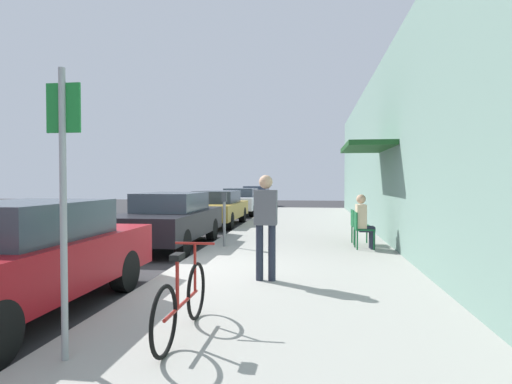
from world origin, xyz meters
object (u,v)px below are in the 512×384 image
Objects in this scene: parked_car_1 at (170,219)px; parked_car_3 at (241,201)px; street_sign at (63,190)px; parking_meter at (224,215)px; cafe_chair_0 at (361,227)px; pedestrian_standing at (266,219)px; parked_car_0 at (18,258)px; seated_patron_0 at (363,219)px; bicycle_0 at (182,301)px; parked_car_2 at (217,207)px; parked_car_4 at (256,196)px; cafe_chair_1 at (357,224)px.

parked_car_1 reaches higher than parked_car_3.
street_sign reaches higher than parked_car_1.
parking_meter is 3.30m from cafe_chair_0.
parked_car_1 reaches higher than cafe_chair_0.
cafe_chair_0 is 0.51× the size of pedestrian_standing.
pedestrian_standing reaches higher than cafe_chair_0.
parked_car_0 is at bearing -90.00° from parked_car_3.
parked_car_3 is 3.41× the size of seated_patron_0.
cafe_chair_0 is (2.47, 5.94, 0.14)m from bicycle_0.
parked_car_1 is at bearing 175.73° from seated_patron_0.
seated_patron_0 is at bearing -4.27° from parked_car_1.
parked_car_4 is at bearing 90.00° from parked_car_2.
parked_car_1 is 4.91m from seated_patron_0.
parked_car_0 is at bearing -90.00° from parked_car_1.
pedestrian_standing is (2.95, -14.63, 0.41)m from parked_car_3.
pedestrian_standing is at bearing -72.11° from parked_car_2.
cafe_chair_0 is at bearing 61.30° from pedestrian_standing.
parking_meter is 3.40m from cafe_chair_1.
pedestrian_standing is at bearing -81.86° from parked_car_4.
parked_car_2 is at bearing 104.98° from parking_meter.
street_sign is 1.52× the size of bicycle_0.
parked_car_3 is 14.93m from pedestrian_standing.
parked_car_2 reaches higher than cafe_chair_0.
parked_car_3 is at bearing 97.82° from parking_meter.
parked_car_4 is 20.83m from pedestrian_standing.
street_sign is (-0.05, -6.54, 0.75)m from parking_meter.
parked_car_2 is at bearing 107.89° from pedestrian_standing.
street_sign is 7.50m from cafe_chair_0.
cafe_chair_1 is 0.51× the size of pedestrian_standing.
parked_car_3 reaches higher than cafe_chair_0.
cafe_chair_0 is at bearing 63.33° from street_sign.
cafe_chair_0 is 0.20m from seated_patron_0.
parked_car_2 is at bearing 90.00° from parked_car_0.
bicycle_0 is at bearing -113.08° from seated_patron_0.
parked_car_4 is 17.85m from seated_patron_0.
pedestrian_standing is at bearing 65.59° from street_sign.
parked_car_2 reaches higher than cafe_chair_1.
parked_car_1 reaches higher than parked_car_4.
parked_car_0 is 1.00× the size of parked_car_3.
cafe_chair_0 is (3.28, 0.10, -0.26)m from parking_meter.
cafe_chair_1 is (3.28, 0.85, -0.26)m from parking_meter.
street_sign is at bearing -42.09° from parked_car_0.
cafe_chair_1 is (0.00, 0.75, 0.00)m from cafe_chair_0.
parked_car_0 is 2.21m from street_sign.
seated_patron_0 is at bearing 62.92° from street_sign.
pedestrian_standing reaches higher than seated_patron_0.
parked_car_4 is at bearing 95.13° from parking_meter.
cafe_chair_1 is at bearing -73.60° from parked_car_4.
parked_car_2 is 2.57× the size of bicycle_0.
pedestrian_standing reaches higher than parked_car_1.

